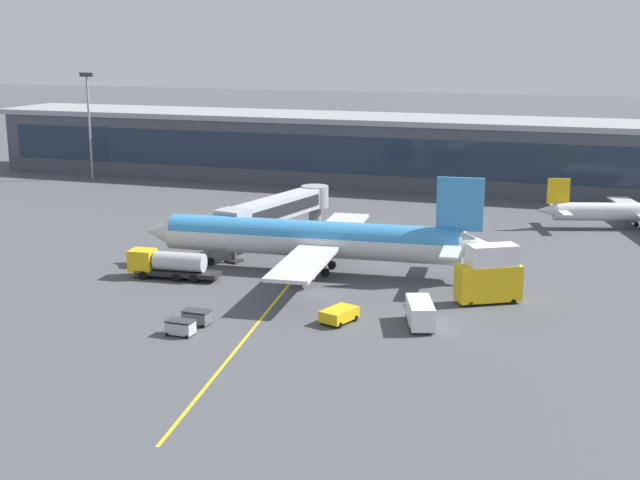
{
  "coord_description": "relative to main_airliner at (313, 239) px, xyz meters",
  "views": [
    {
      "loc": [
        28.65,
        -85.12,
        27.42
      ],
      "look_at": [
        -1.76,
        6.37,
        4.5
      ],
      "focal_mm": 47.92,
      "sensor_mm": 36.0,
      "label": 1
    }
  ],
  "objects": [
    {
      "name": "lavatory_truck",
      "position": [
        16.26,
        -15.56,
        -2.67
      ],
      "size": [
        4.03,
        6.23,
        2.5
      ],
      "color": "white",
      "rests_on": "ground_plane"
    },
    {
      "name": "baggage_cart_0",
      "position": [
        -4.72,
        -25.16,
        -3.31
      ],
      "size": [
        2.7,
        1.69,
        1.48
      ],
      "color": "#B2B7BC",
      "rests_on": "ground_plane"
    },
    {
      "name": "jet_bridge",
      "position": [
        -8.71,
        11.45,
        0.99
      ],
      "size": [
        8.26,
        23.13,
        6.78
      ],
      "color": "#B2B7BC",
      "rests_on": "ground_plane"
    },
    {
      "name": "ground_plane",
      "position": [
        3.26,
        -8.39,
        -4.09
      ],
      "size": [
        700.0,
        700.0,
        0.0
      ],
      "primitive_type": "plane",
      "color": "#47494F"
    },
    {
      "name": "catering_lift",
      "position": [
        21.57,
        -5.7,
        -1.02
      ],
      "size": [
        7.13,
        5.58,
        6.3
      ],
      "color": "yellow",
      "rests_on": "ground_plane"
    },
    {
      "name": "apron_light_mast_1",
      "position": [
        -64.31,
        52.01,
        8.25
      ],
      "size": [
        2.8,
        0.5,
        20.81
      ],
      "color": "gray",
      "rests_on": "ground_plane"
    },
    {
      "name": "terminal_building",
      "position": [
        10.17,
        63.97,
        2.4
      ],
      "size": [
        196.9,
        18.48,
        12.93
      ],
      "color": "#424751",
      "rests_on": "ground_plane"
    },
    {
      "name": "baggage_cart_1",
      "position": [
        -4.62,
        -21.96,
        -3.31
      ],
      "size": [
        2.7,
        1.69,
        1.48
      ],
      "color": "#595B60",
      "rests_on": "ground_plane"
    },
    {
      "name": "main_airliner",
      "position": [
        0.0,
        0.0,
        0.0
      ],
      "size": [
        43.48,
        34.41,
        12.11
      ],
      "color": "silver",
      "rests_on": "ground_plane"
    },
    {
      "name": "fuel_tanker",
      "position": [
        -15.17,
        -7.99,
        -2.34
      ],
      "size": [
        10.97,
        3.37,
        3.25
      ],
      "color": "#232326",
      "rests_on": "ground_plane"
    },
    {
      "name": "pushback_tug",
      "position": [
        8.4,
        -16.97,
        -3.24
      ],
      "size": [
        3.42,
        4.34,
        1.4
      ],
      "color": "yellow",
      "rests_on": "ground_plane"
    },
    {
      "name": "apron_lead_in_line",
      "position": [
        -0.86,
        -6.39,
        -4.09
      ],
      "size": [
        10.65,
        79.37,
        0.01
      ],
      "primitive_type": "cube",
      "rotation": [
        0.0,
        0.0,
        0.13
      ],
      "color": "yellow",
      "rests_on": "ground_plane"
    }
  ]
}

